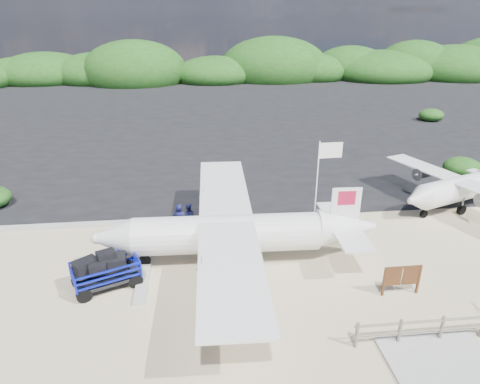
{
  "coord_description": "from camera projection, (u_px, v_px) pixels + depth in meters",
  "views": [
    {
      "loc": [
        -2.09,
        -15.73,
        10.5
      ],
      "look_at": [
        0.06,
        3.91,
        2.04
      ],
      "focal_mm": 32.0,
      "sensor_mm": 36.0,
      "label": 1
    }
  ],
  "objects": [
    {
      "name": "ground",
      "position": [
        248.0,
        270.0,
        18.72
      ],
      "size": [
        160.0,
        160.0,
        0.0
      ],
      "primitive_type": "plane",
      "color": "beige"
    },
    {
      "name": "asphalt_apron",
      "position": [
        213.0,
        115.0,
        46.14
      ],
      "size": [
        90.0,
        50.0,
        0.04
      ],
      "primitive_type": null,
      "color": "#B2B2B2",
      "rests_on": "ground"
    },
    {
      "name": "lagoon",
      "position": [
        46.0,
        263.0,
        19.19
      ],
      "size": [
        9.0,
        7.0,
        0.4
      ],
      "primitive_type": null,
      "color": "#B2B2B2",
      "rests_on": "ground"
    },
    {
      "name": "walkway_pad",
      "position": [
        441.0,
        363.0,
        13.79
      ],
      "size": [
        3.5,
        2.5,
        0.1
      ],
      "primitive_type": null,
      "color": "#B2B2B2",
      "rests_on": "ground"
    },
    {
      "name": "vegetation_band",
      "position": [
        205.0,
        80.0,
        68.99
      ],
      "size": [
        124.0,
        8.0,
        4.4
      ],
      "primitive_type": null,
      "color": "#B2B2B2",
      "rests_on": "ground"
    },
    {
      "name": "fence",
      "position": [
        439.0,
        340.0,
        14.75
      ],
      "size": [
        6.4,
        2.0,
        1.1
      ],
      "primitive_type": null,
      "color": "#B2B2B2",
      "rests_on": "ground"
    },
    {
      "name": "baggage_cart",
      "position": [
        108.0,
        287.0,
        17.58
      ],
      "size": [
        3.23,
        2.57,
        1.41
      ],
      "primitive_type": null,
      "rotation": [
        0.0,
        0.0,
        0.4
      ],
      "color": "#0A16A4",
      "rests_on": "ground"
    },
    {
      "name": "flagpole",
      "position": [
        312.0,
        248.0,
        20.44
      ],
      "size": [
        1.08,
        0.5,
        5.29
      ],
      "primitive_type": null,
      "rotation": [
        0.0,
        0.0,
        0.05
      ],
      "color": "white",
      "rests_on": "ground"
    },
    {
      "name": "signboard",
      "position": [
        399.0,
        294.0,
        17.12
      ],
      "size": [
        1.62,
        0.16,
        1.34
      ],
      "primitive_type": null,
      "rotation": [
        0.0,
        0.0,
        0.01
      ],
      "color": "#553118",
      "rests_on": "ground"
    },
    {
      "name": "crew_a",
      "position": [
        180.0,
        222.0,
        20.84
      ],
      "size": [
        0.82,
        0.68,
        1.92
      ],
      "primitive_type": "imported",
      "rotation": [
        0.0,
        0.0,
        2.76
      ],
      "color": "#111441",
      "rests_on": "ground"
    },
    {
      "name": "crew_b",
      "position": [
        188.0,
        218.0,
        21.71
      ],
      "size": [
        0.82,
        0.68,
        1.52
      ],
      "primitive_type": "imported",
      "rotation": [
        0.0,
        0.0,
        3.3
      ],
      "color": "#111441",
      "rests_on": "ground"
    },
    {
      "name": "crew_c",
      "position": [
        241.0,
        221.0,
        21.35
      ],
      "size": [
        0.95,
        0.61,
        1.51
      ],
      "primitive_type": "imported",
      "rotation": [
        0.0,
        0.0,
        2.84
      ],
      "color": "#111441",
      "rests_on": "ground"
    },
    {
      "name": "aircraft_large",
      "position": [
        391.0,
        122.0,
        43.39
      ],
      "size": [
        15.36,
        15.36,
        4.45
      ],
      "primitive_type": null,
      "rotation": [
        0.0,
        0.0,
        3.11
      ],
      "color": "#B2B2B2",
      "rests_on": "ground"
    },
    {
      "name": "aircraft_small",
      "position": [
        149.0,
        103.0,
        51.95
      ],
      "size": [
        9.97,
        9.97,
        2.8
      ],
      "primitive_type": null,
      "rotation": [
        0.0,
        0.0,
        3.49
      ],
      "color": "#B2B2B2",
      "rests_on": "ground"
    }
  ]
}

